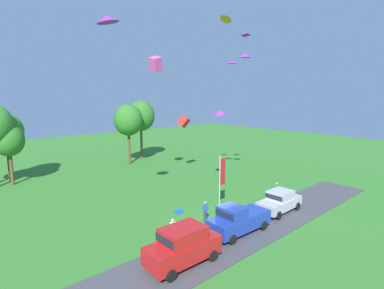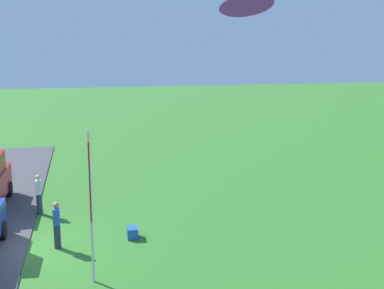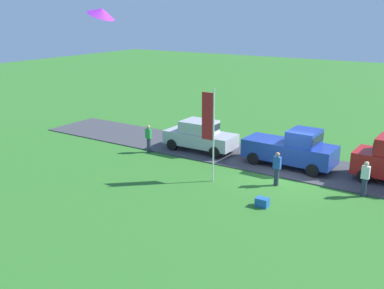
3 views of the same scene
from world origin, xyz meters
The scene contains 10 objects.
ground_plane centered at (0.00, 0.00, 0.00)m, with size 120.00×120.00×0.00m, color #337528.
pavement_strip centered at (0.00, -2.09, 0.03)m, with size 36.00×4.40×0.06m, color #424247.
car_pickup_by_flagpole centered at (0.28, -1.81, 1.11)m, with size 5.06×2.17×2.14m.
car_sedan_mid_row centered at (6.12, -1.59, 1.04)m, with size 4.42×1.99×1.84m.
person_on_lawn centered at (-0.05, 1.16, 0.88)m, with size 0.36×0.24×1.71m.
person_watching_sky centered at (-3.99, 0.25, 0.88)m, with size 0.36×0.24×1.71m.
person_beside_suv centered at (8.60, 0.30, 0.88)m, with size 0.36×0.24×1.71m.
flag_banner centered at (3.10, 2.36, 3.00)m, with size 0.71×0.08×4.74m.
cooler_box centered at (-0.52, 3.85, 0.20)m, with size 0.56×0.40×0.40m, color blue.
kite_delta_high_left centered at (6.45, 5.97, 8.22)m, with size 1.25×1.25×0.33m, color purple.
Camera 3 is at (-7.83, 20.79, 8.25)m, focal length 42.00 mm.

